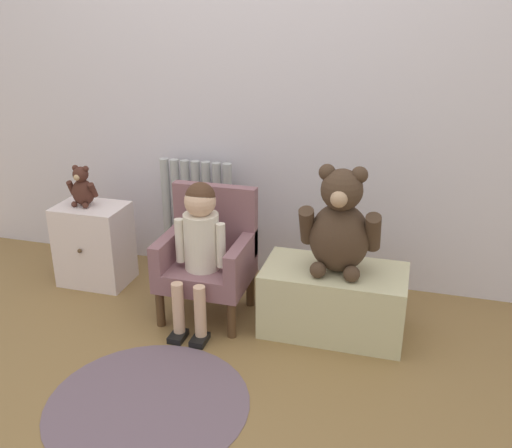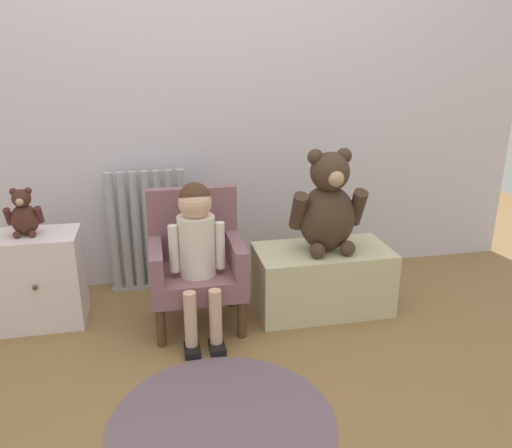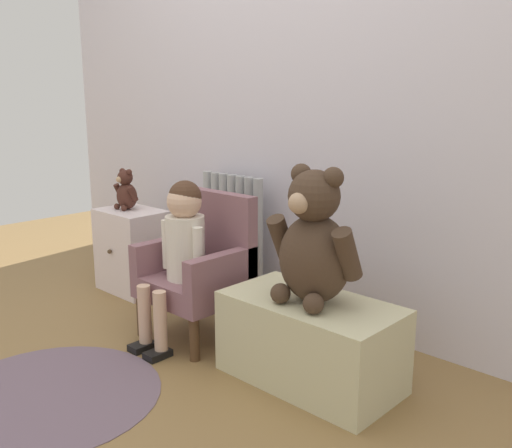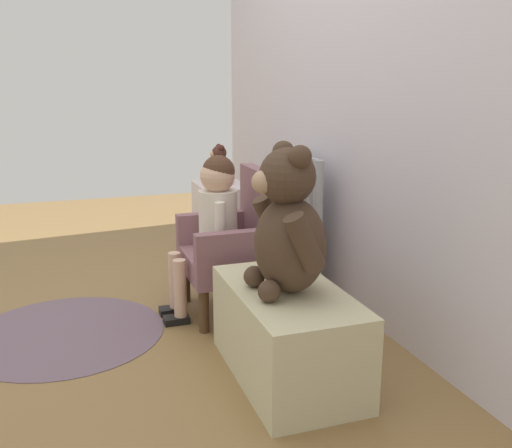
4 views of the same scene
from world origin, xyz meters
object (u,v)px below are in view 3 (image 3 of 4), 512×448
at_px(low_bench, 310,341).
at_px(large_teddy_bear, 314,243).
at_px(child_armchair, 201,267).
at_px(small_dresser, 133,250).
at_px(radiator, 232,239).
at_px(small_teddy_bear, 126,192).
at_px(child_figure, 181,239).
at_px(floor_rug, 48,395).

bearing_deg(low_bench, large_teddy_bear, -24.55).
distance_m(child_armchair, low_bench, 0.65).
xyz_separation_m(small_dresser, child_armchair, (0.73, -0.13, 0.09)).
height_order(radiator, child_armchair, radiator).
bearing_deg(low_bench, small_dresser, 174.00).
xyz_separation_m(radiator, low_bench, (0.86, -0.42, -0.17)).
relative_size(small_dresser, small_teddy_bear, 2.04).
distance_m(child_armchair, child_figure, 0.18).
bearing_deg(floor_rug, large_teddy_bear, 49.52).
height_order(small_dresser, small_teddy_bear, small_teddy_bear).
bearing_deg(child_armchair, small_teddy_bear, 170.05).
height_order(low_bench, large_teddy_bear, large_teddy_bear).
xyz_separation_m(radiator, child_armchair, (0.22, -0.41, -0.02)).
xyz_separation_m(small_dresser, child_figure, (0.73, -0.24, 0.24)).
relative_size(small_dresser, large_teddy_bear, 0.90).
height_order(child_armchair, low_bench, child_armchair).
xyz_separation_m(child_armchair, large_teddy_bear, (0.65, -0.02, 0.23)).
bearing_deg(small_dresser, floor_rug, -50.23).
bearing_deg(child_figure, low_bench, 8.73).
relative_size(large_teddy_bear, small_teddy_bear, 2.26).
bearing_deg(small_dresser, child_armchair, -10.34).
bearing_deg(radiator, large_teddy_bear, -26.21).
distance_m(radiator, child_figure, 0.58).
bearing_deg(radiator, small_teddy_bear, -153.08).
height_order(small_dresser, large_teddy_bear, large_teddy_bear).
relative_size(small_dresser, low_bench, 0.68).
distance_m(child_figure, large_teddy_bear, 0.66).
distance_m(small_dresser, small_teddy_bear, 0.33).
relative_size(low_bench, large_teddy_bear, 1.33).
relative_size(large_teddy_bear, floor_rug, 0.62).
xyz_separation_m(child_armchair, floor_rug, (0.01, -0.76, -0.31)).
relative_size(child_armchair, child_figure, 0.90).
distance_m(low_bench, large_teddy_bear, 0.39).
height_order(radiator, large_teddy_bear, large_teddy_bear).
distance_m(low_bench, floor_rug, 0.99).
relative_size(radiator, floor_rug, 0.82).
distance_m(small_dresser, large_teddy_bear, 1.42).
distance_m(small_dresser, low_bench, 1.38).
height_order(small_dresser, child_figure, child_figure).
distance_m(child_armchair, small_teddy_bear, 0.81).
distance_m(radiator, low_bench, 0.97).
xyz_separation_m(child_armchair, child_figure, (-0.00, -0.11, 0.15)).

